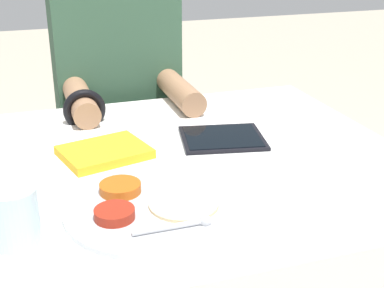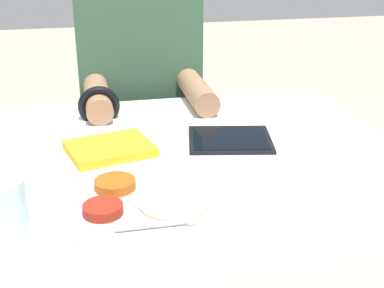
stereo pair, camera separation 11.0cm
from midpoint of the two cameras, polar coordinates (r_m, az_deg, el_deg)
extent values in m
cylinder|color=#B7BABF|center=(0.98, -2.12, -6.72)|extent=(0.32, 0.32, 0.01)
cylinder|color=#B75114|center=(1.03, -5.19, -4.35)|extent=(0.08, 0.08, 0.02)
cylinder|color=maroon|center=(0.94, -6.19, -7.01)|extent=(0.07, 0.07, 0.02)
cylinder|color=beige|center=(0.97, 1.29, -6.42)|extent=(0.13, 0.13, 0.01)
cylinder|color=#B7BABF|center=(0.90, -0.63, -8.78)|extent=(0.13, 0.01, 0.01)
sphere|color=#B7BABF|center=(0.91, 3.33, -8.32)|extent=(0.02, 0.02, 0.02)
cube|color=silver|center=(1.21, -6.19, -0.79)|extent=(0.21, 0.18, 0.01)
cube|color=gold|center=(1.21, -6.20, -0.53)|extent=(0.21, 0.19, 0.02)
cube|color=black|center=(1.28, 6.54, 0.42)|extent=(0.22, 0.20, 0.01)
cube|color=black|center=(1.27, 6.55, 0.61)|extent=(0.20, 0.18, 0.00)
cube|color=black|center=(1.95, -3.45, -9.31)|extent=(0.34, 0.22, 0.44)
cube|color=#2D4C38|center=(1.73, -3.86, 5.88)|extent=(0.37, 0.20, 0.63)
cylinder|color=#936B4C|center=(1.49, -8.00, 4.96)|extent=(0.07, 0.28, 0.07)
cylinder|color=#936B4C|center=(1.54, 2.54, 5.67)|extent=(0.07, 0.28, 0.07)
torus|color=black|center=(1.41, -7.72, 3.96)|extent=(0.11, 0.02, 0.11)
cylinder|color=silver|center=(0.92, -16.26, -6.54)|extent=(0.08, 0.08, 0.10)
camera|label=1|loc=(0.05, -87.14, 1.19)|focal=50.00mm
camera|label=2|loc=(0.05, 92.86, -1.19)|focal=50.00mm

